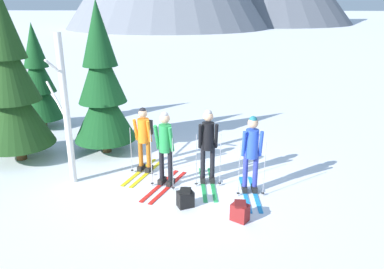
# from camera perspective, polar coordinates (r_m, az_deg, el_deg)

# --- Properties ---
(ground_plane) EXTENTS (400.00, 400.00, 0.00)m
(ground_plane) POSITION_cam_1_polar(r_m,az_deg,el_deg) (9.05, -1.77, -7.05)
(ground_plane) COLOR white
(skier_in_orange) EXTENTS (0.78, 1.72, 1.65)m
(skier_in_orange) POSITION_cam_1_polar(r_m,az_deg,el_deg) (9.30, -7.20, -0.29)
(skier_in_orange) COLOR yellow
(skier_in_orange) RESTS_ON ground
(skier_in_green) EXTENTS (0.87, 1.74, 1.76)m
(skier_in_green) POSITION_cam_1_polar(r_m,az_deg,el_deg) (8.52, -4.05, -1.72)
(skier_in_green) COLOR red
(skier_in_green) RESTS_ON ground
(skier_in_black) EXTENTS (0.61, 1.76, 1.77)m
(skier_in_black) POSITION_cam_1_polar(r_m,az_deg,el_deg) (8.61, 2.40, -1.38)
(skier_in_black) COLOR green
(skier_in_black) RESTS_ON ground
(skier_in_blue) EXTENTS (0.61, 1.68, 1.76)m
(skier_in_blue) POSITION_cam_1_polar(r_m,az_deg,el_deg) (8.26, 8.92, -2.54)
(skier_in_blue) COLOR #1E84D1
(skier_in_blue) RESTS_ON ground
(pine_tree_near) EXTENTS (1.70, 1.70, 4.10)m
(pine_tree_near) POSITION_cam_1_polar(r_m,az_deg,el_deg) (10.51, -13.35, 7.03)
(pine_tree_near) COLOR #51381E
(pine_tree_near) RESTS_ON ground
(pine_tree_mid) EXTENTS (1.42, 1.42, 3.43)m
(pine_tree_mid) POSITION_cam_1_polar(r_m,az_deg,el_deg) (13.48, -22.06, 7.41)
(pine_tree_mid) COLOR #51381E
(pine_tree_mid) RESTS_ON ground
(pine_tree_far) EXTENTS (1.88, 1.88, 4.55)m
(pine_tree_far) POSITION_cam_1_polar(r_m,az_deg,el_deg) (10.71, -25.65, 6.99)
(pine_tree_far) COLOR #51381E
(pine_tree_far) RESTS_ON ground
(birch_tree_tall) EXTENTS (0.70, 1.03, 3.42)m
(birch_tree_tall) POSITION_cam_1_polar(r_m,az_deg,el_deg) (8.88, -18.44, 3.46)
(birch_tree_tall) COLOR silver
(birch_tree_tall) RESTS_ON ground
(backpack_on_snow_front) EXTENTS (0.39, 0.36, 0.38)m
(backpack_on_snow_front) POSITION_cam_1_polar(r_m,az_deg,el_deg) (7.93, -1.00, -9.56)
(backpack_on_snow_front) COLOR black
(backpack_on_snow_front) RESTS_ON ground
(backpack_on_snow_beside) EXTENTS (0.40, 0.37, 0.38)m
(backpack_on_snow_beside) POSITION_cam_1_polar(r_m,az_deg,el_deg) (7.53, 7.21, -11.41)
(backpack_on_snow_beside) COLOR maroon
(backpack_on_snow_beside) RESTS_ON ground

